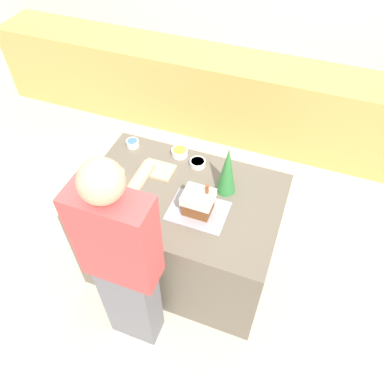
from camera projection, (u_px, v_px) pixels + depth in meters
ground_plane at (183, 262)px, 3.29m from camera, size 12.00×12.00×0.00m
wall_back at (263, 10)px, 3.74m from camera, size 8.00×0.05×2.60m
back_cabinet_block at (246, 100)px, 4.16m from camera, size 6.00×0.60×0.90m
kitchen_island at (182, 232)px, 2.96m from camera, size 1.42×0.95×0.89m
baking_tray at (198, 211)px, 2.53m from camera, size 0.39×0.30×0.01m
gingerbread_house at (198, 202)px, 2.46m from camera, size 0.20×0.17×0.24m
decorative_tree at (227, 170)px, 2.52m from camera, size 0.14×0.14×0.39m
candy_bowl_behind_tray at (180, 152)px, 2.89m from camera, size 0.13×0.13×0.05m
candy_bowl_near_tray_right at (133, 143)px, 2.96m from camera, size 0.10×0.10×0.05m
candy_bowl_far_right at (198, 163)px, 2.82m from camera, size 0.12×0.12×0.04m
candy_bowl_near_tray_left at (116, 174)px, 2.74m from camera, size 0.13×0.13×0.04m
cookbook at (158, 170)px, 2.78m from camera, size 0.24×0.18×0.02m
mug at (112, 185)px, 2.64m from camera, size 0.07×0.07×0.08m
person at (123, 265)px, 2.24m from camera, size 0.46×0.57×1.74m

